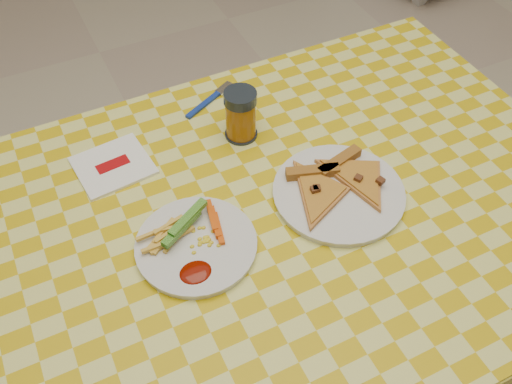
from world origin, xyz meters
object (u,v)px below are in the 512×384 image
table (274,236)px  plate_right (338,194)px  drink_glass (241,115)px  plate_left (196,246)px

table → plate_right: 0.15m
table → drink_glass: (0.03, 0.22, 0.13)m
table → plate_left: (-0.16, -0.01, 0.08)m
table → drink_glass: 0.26m
drink_glass → table: bearing=-98.7°
plate_left → drink_glass: bearing=49.9°
table → drink_glass: bearing=81.3°
table → plate_left: bearing=-175.8°
plate_left → drink_glass: (0.20, 0.23, 0.05)m
plate_right → drink_glass: drink_glass is taller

